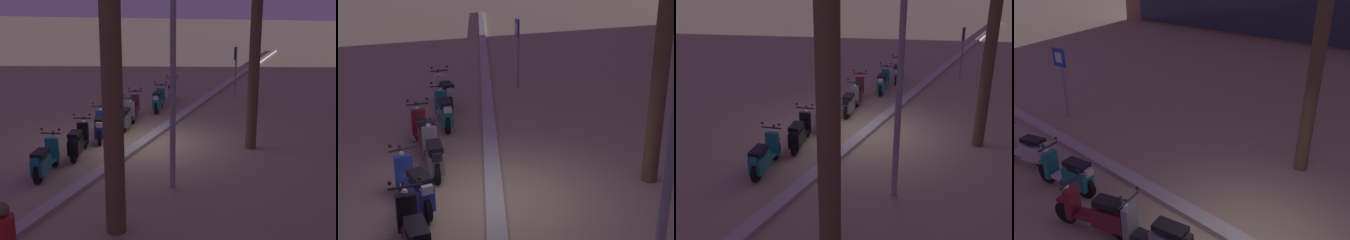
% 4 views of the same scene
% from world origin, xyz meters
% --- Properties ---
extents(scooter_silver_last_in_row, '(1.68, 0.80, 1.17)m').
position_xyz_m(scooter_silver_last_in_row, '(-6.12, -1.26, 0.45)').
color(scooter_silver_last_in_row, black).
rests_on(scooter_silver_last_in_row, ground).
extents(scooter_teal_mid_centre, '(1.75, 0.69, 1.17)m').
position_xyz_m(scooter_teal_mid_centre, '(-4.23, -1.17, 0.46)').
color(scooter_teal_mid_centre, black).
rests_on(scooter_teal_mid_centre, ground).
extents(scooter_maroon_mid_rear, '(1.70, 0.83, 1.17)m').
position_xyz_m(scooter_maroon_mid_rear, '(-2.60, -1.54, 0.45)').
color(scooter_maroon_mid_rear, black).
rests_on(scooter_maroon_mid_rear, ground).
extents(scooter_grey_gap_after_mid, '(1.75, 0.69, 1.17)m').
position_xyz_m(scooter_grey_gap_after_mid, '(-1.29, -1.22, 0.45)').
color(scooter_grey_gap_after_mid, black).
rests_on(scooter_grey_gap_after_mid, ground).
extents(crossing_sign, '(0.60, 0.15, 2.40)m').
position_xyz_m(crossing_sign, '(-8.21, 1.17, 1.50)').
color(crossing_sign, '#939399').
rests_on(crossing_sign, ground).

